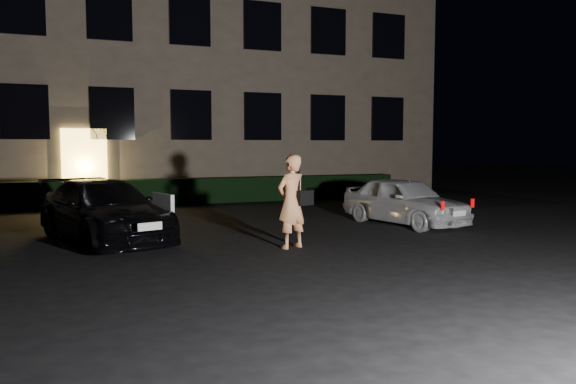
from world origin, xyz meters
name	(u,v)px	position (x,y,z in m)	size (l,w,h in m)	color
ground	(329,263)	(0.00, 0.00, 0.00)	(80.00, 80.00, 0.00)	black
building	(170,46)	(0.00, 14.99, 6.00)	(20.00, 8.11, 12.00)	brown
hedge	(195,191)	(0.00, 10.50, 0.42)	(15.00, 0.70, 0.85)	black
sedan	(104,210)	(-3.34, 3.77, 0.62)	(2.90, 4.61, 1.25)	black
hatch	(404,201)	(3.75, 3.48, 0.60)	(2.09, 3.71, 1.19)	silver
man	(292,201)	(-0.05, 1.53, 0.90)	(0.83, 0.63, 1.79)	#EE965F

